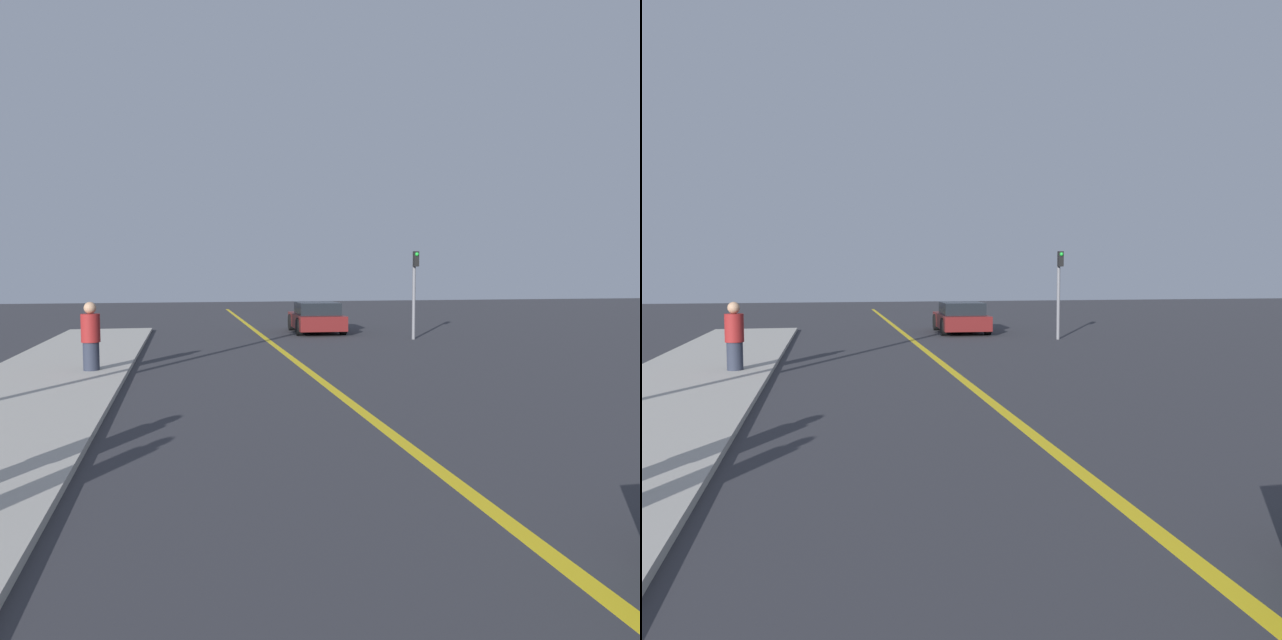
# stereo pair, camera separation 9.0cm
# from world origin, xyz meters

# --- Properties ---
(road_center_line) EXTENTS (0.20, 60.00, 0.01)m
(road_center_line) POSITION_xyz_m (0.00, 18.00, 0.00)
(road_center_line) COLOR gold
(road_center_line) RESTS_ON ground_plane
(sidewalk_left) EXTENTS (3.31, 31.81, 0.11)m
(sidewalk_left) POSITION_xyz_m (-5.96, 15.90, 0.06)
(sidewalk_left) COLOR #ADA89E
(sidewalk_left) RESTS_ON ground_plane
(car_ahead_center) EXTENTS (2.11, 4.02, 1.26)m
(car_ahead_center) POSITION_xyz_m (2.36, 29.37, 0.62)
(car_ahead_center) COLOR maroon
(car_ahead_center) RESTS_ON ground_plane
(pedestrian_far_standing) EXTENTS (0.44, 0.44, 1.63)m
(pedestrian_far_standing) POSITION_xyz_m (-5.15, 19.81, 0.91)
(pedestrian_far_standing) COLOR #282D3D
(pedestrian_far_standing) RESTS_ON sidewalk_left
(traffic_light) EXTENTS (0.18, 0.40, 3.23)m
(traffic_light) POSITION_xyz_m (5.30, 25.88, 2.03)
(traffic_light) COLOR slate
(traffic_light) RESTS_ON ground_plane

